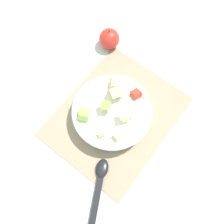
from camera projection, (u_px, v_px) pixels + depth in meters
name	position (u px, v px, depth m)	size (l,w,h in m)	color
ground_plane	(116.00, 116.00, 0.81)	(2.40, 2.40, 0.00)	silver
placemat	(116.00, 116.00, 0.81)	(0.41, 0.33, 0.01)	gray
salad_bowl	(112.00, 112.00, 0.78)	(0.24, 0.24, 0.10)	white
serving_spoon	(100.00, 182.00, 0.73)	(0.19, 0.12, 0.01)	black
whole_apple	(109.00, 39.00, 0.88)	(0.07, 0.07, 0.08)	red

